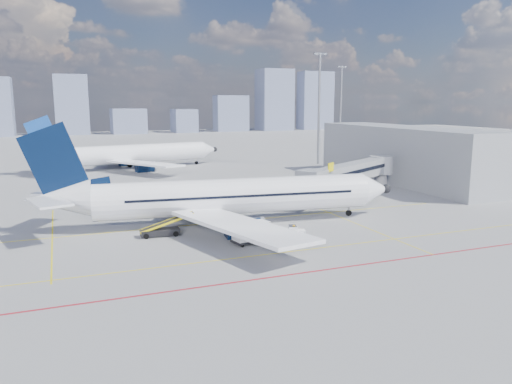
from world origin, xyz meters
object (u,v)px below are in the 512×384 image
at_px(main_aircraft, 220,197).
at_px(ramp_worker, 294,232).
at_px(baggage_tug, 295,232).
at_px(belt_loader, 161,230).
at_px(second_aircraft, 129,154).
at_px(cargo_dolly, 251,232).

bearing_deg(main_aircraft, ramp_worker, -52.77).
height_order(baggage_tug, belt_loader, belt_loader).
distance_m(main_aircraft, belt_loader, 8.64).
height_order(baggage_tug, ramp_worker, ramp_worker).
distance_m(belt_loader, ramp_worker, 14.47).
height_order(main_aircraft, baggage_tug, main_aircraft).
bearing_deg(ramp_worker, belt_loader, 101.11).
distance_m(main_aircraft, second_aircraft, 54.82).
distance_m(main_aircraft, baggage_tug, 10.85).
bearing_deg(second_aircraft, main_aircraft, -96.19).
bearing_deg(ramp_worker, baggage_tug, -1.34).
height_order(belt_loader, ramp_worker, belt_loader).
bearing_deg(main_aircraft, cargo_dolly, -80.35).
xyz_separation_m(second_aircraft, ramp_worker, (8.65, -63.95, -2.46)).
relative_size(second_aircraft, ramp_worker, 27.58).
distance_m(second_aircraft, baggage_tug, 64.34).
distance_m(second_aircraft, ramp_worker, 64.58).
bearing_deg(cargo_dolly, baggage_tug, -8.08).
distance_m(main_aircraft, ramp_worker, 10.95).
bearing_deg(main_aircraft, baggage_tug, -51.03).
height_order(second_aircraft, baggage_tug, second_aircraft).
height_order(main_aircraft, belt_loader, main_aircraft).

